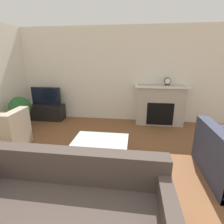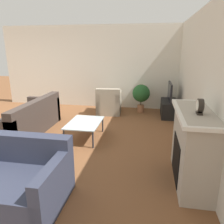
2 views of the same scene
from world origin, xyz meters
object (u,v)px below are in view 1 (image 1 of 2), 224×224
(mantel_clock, at_px, (167,81))
(coffee_table, at_px, (101,142))
(couch_sectional, at_px, (68,208))
(armchair_by_window, at_px, (7,134))
(potted_plant, at_px, (20,108))
(tv, at_px, (46,96))

(mantel_clock, bearing_deg, coffee_table, -125.17)
(mantel_clock, bearing_deg, couch_sectional, -113.37)
(armchair_by_window, relative_size, potted_plant, 0.96)
(coffee_table, xyz_separation_m, potted_plant, (-2.36, 1.14, 0.23))
(couch_sectional, distance_m, coffee_table, 1.47)
(armchair_by_window, bearing_deg, tv, 176.34)
(tv, height_order, coffee_table, tv)
(potted_plant, xyz_separation_m, mantel_clock, (3.82, 0.93, 0.65))
(armchair_by_window, distance_m, potted_plant, 1.06)
(tv, relative_size, potted_plant, 1.03)
(armchair_by_window, bearing_deg, mantel_clock, 114.34)
(tv, xyz_separation_m, mantel_clock, (3.52, 0.08, 0.49))
(couch_sectional, bearing_deg, armchair_by_window, 140.54)
(armchair_by_window, height_order, mantel_clock, mantel_clock)
(armchair_by_window, bearing_deg, potted_plant, -166.27)
(coffee_table, relative_size, potted_plant, 1.14)
(tv, relative_size, couch_sectional, 0.42)
(tv, xyz_separation_m, armchair_by_window, (0.01, -1.81, -0.43))
(couch_sectional, bearing_deg, potted_plant, 131.41)
(tv, relative_size, coffee_table, 0.91)
(coffee_table, bearing_deg, mantel_clock, 54.83)
(coffee_table, distance_m, potted_plant, 2.63)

